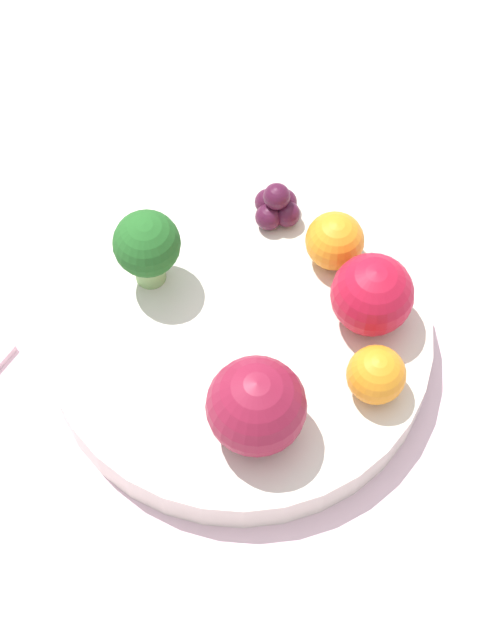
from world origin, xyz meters
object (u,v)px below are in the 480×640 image
apple_red (372,295)px  grape_cluster (277,206)px  orange_front (376,375)px  broccoli (147,246)px  bowl (240,338)px  apple_green (256,406)px  orange_back (335,241)px

apple_red → grape_cluster: 0.10m
orange_front → grape_cluster: (0.14, -0.06, -0.01)m
grape_cluster → orange_front: bearing=158.0°
broccoli → grape_cluster: 0.11m
bowl → apple_green: apple_green is taller
bowl → broccoli: bearing=10.9°
broccoli → orange_front: size_ratio=1.65×
broccoli → apple_green: size_ratio=1.01×
broccoli → orange_back: (-0.08, -0.10, -0.02)m
apple_green → broccoli: bearing=-13.8°
apple_red → orange_back: size_ratio=1.36×
grape_cluster → broccoli: bearing=74.3°
apple_red → orange_back: bearing=-21.3°
bowl → orange_back: orange_back is taller
bowl → grape_cluster: grape_cluster is taller
broccoli → apple_red: 0.15m
bowl → broccoli: 0.09m
apple_red → grape_cluster: apple_red is taller
broccoli → orange_back: bearing=-128.6°
bowl → grape_cluster: size_ratio=7.22×
orange_front → apple_red: bearing=-45.8°
broccoli → orange_back: broccoli is taller
apple_green → orange_back: 0.14m
orange_front → bowl: bearing=16.2°
apple_red → apple_green: bearing=91.2°
broccoli → orange_back: 0.13m
bowl → grape_cluster: 0.10m
apple_red → broccoli: bearing=32.1°
orange_front → grape_cluster: size_ratio=1.07×
bowl → broccoli: broccoli is taller
apple_red → apple_green: apple_green is taller
apple_red → orange_front: 0.06m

